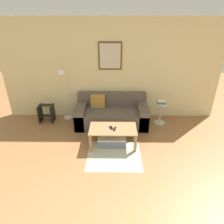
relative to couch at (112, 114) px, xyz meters
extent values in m
cube|color=beige|center=(-0.03, 0.46, 1.01)|extent=(5.60, 0.06, 2.55)
cube|color=#513823|center=(-0.04, 0.42, 1.38)|extent=(0.58, 0.02, 0.67)
cube|color=beige|center=(-0.04, 0.41, 1.38)|extent=(0.51, 0.01, 0.60)
cube|color=#B2B79E|center=(0.07, -1.34, -0.26)|extent=(1.08, 0.96, 0.01)
cube|color=brown|center=(0.01, -0.04, -0.06)|extent=(1.79, 0.87, 0.41)
cube|color=brown|center=(0.01, 0.29, 0.30)|extent=(1.79, 0.20, 0.33)
cube|color=brown|center=(-0.77, -0.04, 0.00)|extent=(0.24, 0.87, 0.53)
cube|color=brown|center=(0.78, -0.04, 0.00)|extent=(0.24, 0.87, 0.53)
cube|color=#A87A33|center=(-0.35, 0.12, 0.30)|extent=(0.36, 0.14, 0.32)
cube|color=#997047|center=(0.04, -0.95, 0.14)|extent=(1.00, 0.55, 0.02)
cube|color=#997047|center=(-0.42, -1.19, -0.07)|extent=(0.06, 0.06, 0.39)
cube|color=#997047|center=(0.51, -1.19, -0.07)|extent=(0.06, 0.06, 0.39)
cube|color=#997047|center=(-0.42, -0.71, -0.07)|extent=(0.06, 0.06, 0.39)
cube|color=#997047|center=(0.51, -0.71, -0.07)|extent=(0.06, 0.06, 0.39)
cube|color=slate|center=(0.02, -0.90, -0.18)|extent=(0.59, 0.43, 0.18)
cube|color=silver|center=(0.02, -0.90, -0.07)|extent=(0.61, 0.45, 0.02)
cylinder|color=white|center=(-1.19, 0.28, -0.26)|extent=(0.24, 0.24, 0.02)
cylinder|color=white|center=(-1.19, 0.28, 0.43)|extent=(0.03, 0.03, 1.36)
cylinder|color=white|center=(-1.19, 0.17, 1.11)|extent=(0.02, 0.23, 0.02)
cylinder|color=white|center=(-1.19, 0.05, 1.08)|extent=(0.17, 0.17, 0.09)
cylinder|color=silver|center=(1.26, 0.03, -0.26)|extent=(0.28, 0.28, 0.01)
cylinder|color=silver|center=(1.26, 0.03, 0.01)|extent=(0.04, 0.04, 0.52)
cylinder|color=silver|center=(1.26, 0.03, 0.28)|extent=(0.32, 0.32, 0.02)
cube|color=#387F4C|center=(1.26, 0.03, 0.30)|extent=(0.22, 0.18, 0.03)
cube|color=#387F4C|center=(1.25, 0.04, 0.33)|extent=(0.22, 0.13, 0.02)
cube|color=silver|center=(1.25, 0.04, 0.35)|extent=(0.19, 0.12, 0.02)
cube|color=black|center=(0.08, -0.99, 0.16)|extent=(0.07, 0.15, 0.02)
cube|color=black|center=(0.00, -0.94, 0.15)|extent=(0.11, 0.15, 0.01)
cube|color=black|center=(-1.88, 0.08, -0.04)|extent=(0.03, 0.31, 0.46)
cube|color=black|center=(-1.55, 0.08, -0.04)|extent=(0.03, 0.31, 0.46)
cube|color=black|center=(-1.71, 0.03, -0.07)|extent=(0.30, 0.14, 0.02)
cube|color=black|center=(-1.71, 0.14, 0.18)|extent=(0.30, 0.14, 0.02)
camera|label=1|loc=(0.06, -4.56, 2.35)|focal=32.00mm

